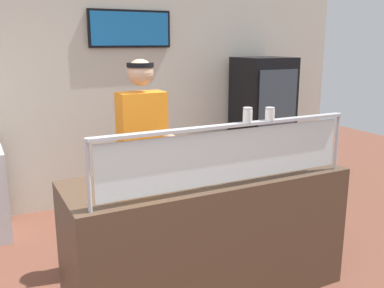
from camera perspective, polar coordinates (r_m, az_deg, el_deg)
ground_plane at (r=4.00m, az=-2.58°, el=-14.69°), size 12.00×12.00×0.00m
shop_rear_unit at (r=5.14m, az=-10.61°, el=7.33°), size 6.47×0.13×2.70m
serving_counter at (r=3.28m, az=2.05°, el=-12.04°), size 2.07×0.73×0.95m
sneeze_guard at (r=2.78m, az=5.25°, el=-0.44°), size 1.89×0.06×0.43m
pizza_tray at (r=3.02m, az=-1.34°, el=-4.30°), size 0.44×0.44×0.04m
pizza_server at (r=2.98m, az=-1.84°, el=-4.10°), size 0.11×0.29×0.01m
parmesan_shaker at (r=2.81m, az=7.43°, el=3.75°), size 0.06×0.06×0.10m
pepper_flake_shaker at (r=2.91m, az=10.34°, el=3.90°), size 0.06×0.06×0.09m
worker_figure at (r=3.54m, az=-6.51°, el=-1.06°), size 0.41×0.50×1.76m
drink_fridge at (r=5.64m, az=9.32°, el=2.70°), size 0.66×0.62×1.70m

